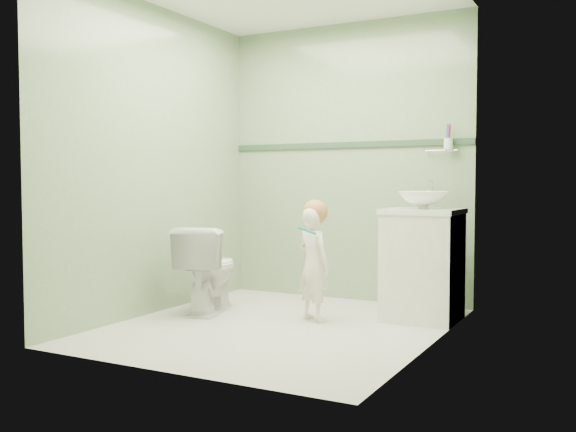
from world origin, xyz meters
The scene contains 12 objects.
ground centered at (0.00, 0.00, 0.00)m, with size 2.50×2.50×0.00m, color silver.
room_shell centered at (0.00, 0.00, 1.20)m, with size 2.50×2.54×2.40m.
trim_stripe centered at (0.00, 1.24, 1.35)m, with size 2.20×0.02×0.05m, color #2F4A33.
vanity centered at (0.84, 0.70, 0.40)m, with size 0.52×0.50×0.80m, color silver.
counter centered at (0.84, 0.70, 0.81)m, with size 0.54×0.52×0.04m, color white.
basin centered at (0.84, 0.70, 0.89)m, with size 0.37×0.37×0.13m, color white.
faucet centered at (0.84, 0.89, 0.97)m, with size 0.03×0.13×0.18m.
cup_holder centered at (0.89, 1.18, 1.33)m, with size 0.26×0.07×0.21m.
toilet centered at (-0.74, 0.21, 0.34)m, with size 0.38×0.67×0.68m, color white.
toddler centered at (0.13, 0.30, 0.42)m, with size 0.31×0.20×0.84m, color white.
hair_cap centered at (0.13, 0.33, 0.80)m, with size 0.19×0.19×0.19m, color #AE783E.
teal_toothbrush centered at (0.15, 0.16, 0.68)m, with size 0.12×0.14×0.08m.
Camera 1 is at (2.17, -3.97, 1.02)m, focal length 40.20 mm.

